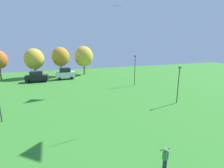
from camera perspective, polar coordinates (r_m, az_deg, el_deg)
person_standing_mid_field at (r=13.40m, az=16.98°, el=-21.96°), size 0.52×0.50×1.73m
kite_flying_1 at (r=33.79m, az=-0.31°, el=22.91°), size 2.56×2.03×3.53m
parked_car_leftmost at (r=41.50m, az=-23.37°, el=2.19°), size 4.78×2.27×2.34m
parked_car_second_from_left at (r=42.38m, az=-15.06°, el=3.26°), size 4.43×1.97×2.67m
light_post_0 at (r=26.27m, az=20.86°, el=0.44°), size 0.36×0.20×5.28m
light_post_2 at (r=35.16m, az=7.46°, el=5.00°), size 0.36×0.20×5.98m
treeline_tree_2 at (r=46.53m, az=-24.08°, el=7.47°), size 4.59×4.59×7.07m
treeline_tree_3 at (r=46.24m, az=-16.44°, el=8.53°), size 4.36×4.36×7.31m
treeline_tree_4 at (r=47.20m, az=-9.21°, el=8.87°), size 4.84×4.84×7.46m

